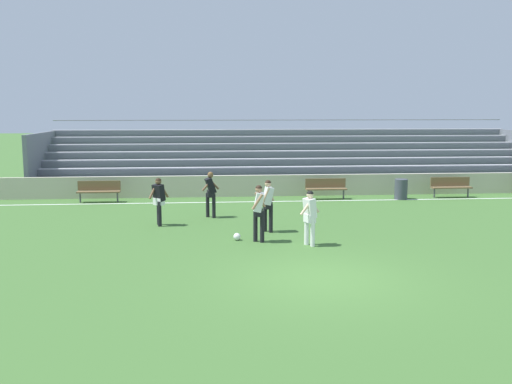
# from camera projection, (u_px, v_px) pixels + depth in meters

# --- Properties ---
(ground_plane) EXTENTS (160.00, 160.00, 0.00)m
(ground_plane) POSITION_uv_depth(u_px,v_px,m) (321.00, 278.00, 13.29)
(ground_plane) COLOR #3D662D
(field_line_sideline) EXTENTS (44.00, 0.12, 0.01)m
(field_line_sideline) POSITION_uv_depth(u_px,v_px,m) (270.00, 201.00, 24.21)
(field_line_sideline) COLOR white
(field_line_sideline) RESTS_ON ground
(sideline_wall) EXTENTS (48.00, 0.16, 0.96)m
(sideline_wall) POSITION_uv_depth(u_px,v_px,m) (267.00, 186.00, 25.65)
(sideline_wall) COLOR beige
(sideline_wall) RESTS_ON ground
(bleacher_stand) EXTENTS (25.27, 5.42, 3.35)m
(bleacher_stand) POSITION_uv_depth(u_px,v_px,m) (290.00, 157.00, 29.24)
(bleacher_stand) COLOR #B2B2B7
(bleacher_stand) RESTS_ON ground
(bench_near_wall_gap) EXTENTS (1.80, 0.40, 0.90)m
(bench_near_wall_gap) POSITION_uv_depth(u_px,v_px,m) (99.00, 189.00, 24.01)
(bench_near_wall_gap) COLOR brown
(bench_near_wall_gap) RESTS_ON ground
(bench_far_right) EXTENTS (1.80, 0.40, 0.90)m
(bench_far_right) POSITION_uv_depth(u_px,v_px,m) (326.00, 187.00, 24.83)
(bench_far_right) COLOR brown
(bench_far_right) RESTS_ON ground
(bench_near_bin) EXTENTS (1.80, 0.40, 0.90)m
(bench_near_bin) POSITION_uv_depth(u_px,v_px,m) (451.00, 185.00, 25.30)
(bench_near_bin) COLOR brown
(bench_near_bin) RESTS_ON ground
(trash_bin) EXTENTS (0.56, 0.56, 0.89)m
(trash_bin) POSITION_uv_depth(u_px,v_px,m) (401.00, 189.00, 24.78)
(trash_bin) COLOR #3D424C
(trash_bin) RESTS_ON ground
(player_white_challenging) EXTENTS (0.46, 0.46, 1.72)m
(player_white_challenging) POSITION_uv_depth(u_px,v_px,m) (259.00, 208.00, 16.76)
(player_white_challenging) COLOR black
(player_white_challenging) RESTS_ON ground
(player_white_wide_right) EXTENTS (0.47, 0.45, 1.70)m
(player_white_wide_right) POSITION_uv_depth(u_px,v_px,m) (268.00, 201.00, 18.14)
(player_white_wide_right) COLOR black
(player_white_wide_right) RESTS_ON ground
(player_dark_on_ball) EXTENTS (0.65, 0.47, 1.69)m
(player_dark_on_ball) POSITION_uv_depth(u_px,v_px,m) (211.00, 190.00, 20.55)
(player_dark_on_ball) COLOR black
(player_dark_on_ball) RESTS_ON ground
(player_dark_trailing_run) EXTENTS (0.68, 0.47, 1.64)m
(player_dark_trailing_run) POSITION_uv_depth(u_px,v_px,m) (159.00, 197.00, 19.14)
(player_dark_trailing_run) COLOR black
(player_dark_trailing_run) RESTS_ON ground
(player_white_overlapping) EXTENTS (0.67, 0.50, 1.62)m
(player_white_overlapping) POSITION_uv_depth(u_px,v_px,m) (310.00, 213.00, 16.34)
(player_white_overlapping) COLOR white
(player_white_overlapping) RESTS_ON ground
(soccer_ball) EXTENTS (0.22, 0.22, 0.22)m
(soccer_ball) POSITION_uv_depth(u_px,v_px,m) (237.00, 237.00, 17.12)
(soccer_ball) COLOR white
(soccer_ball) RESTS_ON ground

